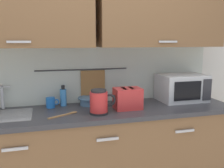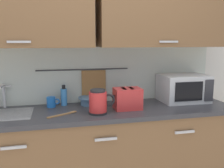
% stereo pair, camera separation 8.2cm
% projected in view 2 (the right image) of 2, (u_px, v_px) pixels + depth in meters
% --- Properties ---
extents(counter_unit, '(2.53, 0.64, 0.90)m').
position_uv_depth(counter_unit, '(98.00, 155.00, 2.30)').
color(counter_unit, brown).
rests_on(counter_unit, ground).
extents(back_wall_assembly, '(3.70, 0.41, 2.50)m').
position_uv_depth(back_wall_assembly, '(94.00, 39.00, 2.34)').
color(back_wall_assembly, silver).
rests_on(back_wall_assembly, ground).
extents(sink_faucet, '(0.09, 0.17, 0.22)m').
position_uv_depth(sink_faucet, '(4.00, 93.00, 2.23)').
color(sink_faucet, '#B2B5BA').
rests_on(sink_faucet, counter_unit).
extents(microwave, '(0.46, 0.35, 0.27)m').
position_uv_depth(microwave, '(183.00, 88.00, 2.50)').
color(microwave, silver).
rests_on(microwave, counter_unit).
extents(electric_kettle, '(0.23, 0.16, 0.21)m').
position_uv_depth(electric_kettle, '(98.00, 102.00, 2.07)').
color(electric_kettle, black).
rests_on(electric_kettle, counter_unit).
extents(dish_soap_bottle, '(0.06, 0.06, 0.20)m').
position_uv_depth(dish_soap_bottle, '(64.00, 96.00, 2.34)').
color(dish_soap_bottle, '#3F8CD8').
rests_on(dish_soap_bottle, counter_unit).
extents(mug_near_sink, '(0.12, 0.08, 0.09)m').
position_uv_depth(mug_near_sink, '(51.00, 102.00, 2.29)').
color(mug_near_sink, blue).
rests_on(mug_near_sink, counter_unit).
extents(mixing_bowl, '(0.21, 0.21, 0.08)m').
position_uv_depth(mixing_bowl, '(89.00, 100.00, 2.37)').
color(mixing_bowl, '#4C7093').
rests_on(mixing_bowl, counter_unit).
extents(toaster, '(0.26, 0.17, 0.19)m').
position_uv_depth(toaster, '(127.00, 98.00, 2.22)').
color(toaster, red).
rests_on(toaster, counter_unit).
extents(wooden_spoon, '(0.26, 0.16, 0.01)m').
position_uv_depth(wooden_spoon, '(66.00, 114.00, 2.07)').
color(wooden_spoon, '#9E7042').
rests_on(wooden_spoon, counter_unit).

